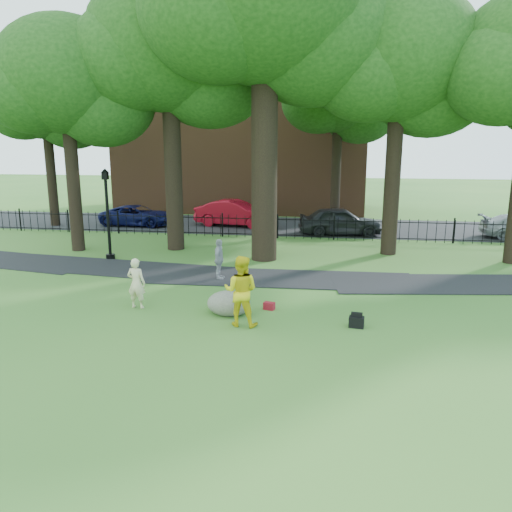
% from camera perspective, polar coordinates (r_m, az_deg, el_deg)
% --- Properties ---
extents(ground, '(120.00, 120.00, 0.00)m').
position_cam_1_polar(ground, '(15.29, -2.79, -6.31)').
color(ground, '#2D6122').
rests_on(ground, ground).
extents(footpath, '(36.07, 3.85, 0.03)m').
position_cam_1_polar(footpath, '(18.82, 2.61, -2.61)').
color(footpath, black).
rests_on(footpath, ground).
extents(street, '(80.00, 7.00, 0.02)m').
position_cam_1_polar(street, '(30.69, 3.29, 3.44)').
color(street, black).
rests_on(street, ground).
extents(iron_fence, '(44.00, 0.04, 1.20)m').
position_cam_1_polar(iron_fence, '(26.67, 2.44, 3.32)').
color(iron_fence, black).
rests_on(iron_fence, ground).
extents(brick_building, '(18.00, 8.00, 12.00)m').
position_cam_1_polar(brick_building, '(38.78, -1.44, 14.31)').
color(brick_building, brown).
rests_on(brick_building, ground).
extents(big_tree, '(10.08, 8.61, 14.37)m').
position_cam_1_polar(big_tree, '(22.02, 1.45, 26.32)').
color(big_tree, black).
rests_on(big_tree, ground).
extents(tree_row, '(26.82, 7.96, 12.42)m').
position_cam_1_polar(tree_row, '(22.89, 2.90, 20.73)').
color(tree_row, black).
rests_on(tree_row, ground).
extents(woman, '(0.60, 0.42, 1.58)m').
position_cam_1_polar(woman, '(15.77, -13.52, -3.05)').
color(woman, beige).
rests_on(woman, ground).
extents(man, '(1.02, 0.82, 2.00)m').
position_cam_1_polar(man, '(13.85, -1.74, -4.01)').
color(man, yellow).
rests_on(man, ground).
extents(pedestrian, '(0.40, 0.91, 1.53)m').
position_cam_1_polar(pedestrian, '(18.61, -4.24, -0.38)').
color(pedestrian, '#99989D').
rests_on(pedestrian, ground).
extents(boulder, '(1.52, 1.29, 0.76)m').
position_cam_1_polar(boulder, '(14.94, -3.13, -5.22)').
color(boulder, '#615F51').
rests_on(boulder, ground).
extents(lamppost, '(0.39, 0.39, 3.94)m').
position_cam_1_polar(lamppost, '(22.55, -16.58, 4.47)').
color(lamppost, black).
rests_on(lamppost, ground).
extents(backpack, '(0.44, 0.31, 0.31)m').
position_cam_1_polar(backpack, '(14.22, 11.41, -7.40)').
color(backpack, black).
rests_on(backpack, ground).
extents(red_bag, '(0.37, 0.29, 0.23)m').
position_cam_1_polar(red_bag, '(15.39, 1.52, -5.73)').
color(red_bag, maroon).
rests_on(red_bag, ground).
extents(red_sedan, '(5.05, 2.44, 1.60)m').
position_cam_1_polar(red_sedan, '(30.52, -2.39, 4.91)').
color(red_sedan, maroon).
rests_on(red_sedan, ground).
extents(navy_van, '(4.55, 2.23, 1.24)m').
position_cam_1_polar(navy_van, '(31.60, -13.42, 4.52)').
color(navy_van, '#0D1141').
rests_on(navy_van, ground).
extents(grey_car, '(4.74, 2.42, 1.55)m').
position_cam_1_polar(grey_car, '(27.97, 9.58, 3.96)').
color(grey_car, black).
rests_on(grey_car, ground).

